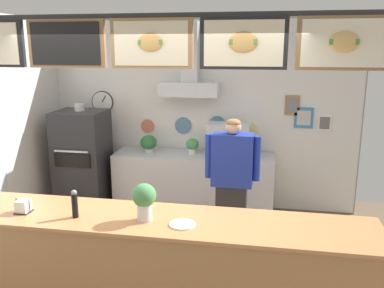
% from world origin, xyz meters
% --- Properties ---
extents(back_wall_assembly, '(4.60, 2.76, 2.79)m').
position_xyz_m(back_wall_assembly, '(-0.01, 2.29, 1.49)').
color(back_wall_assembly, gray).
rests_on(back_wall_assembly, ground_plane).
extents(service_counter, '(3.82, 0.69, 1.00)m').
position_xyz_m(service_counter, '(0.00, -0.47, 0.50)').
color(service_counter, '#B77F4C').
rests_on(service_counter, ground_plane).
extents(back_prep_counter, '(2.29, 0.61, 0.89)m').
position_xyz_m(back_prep_counter, '(-0.04, 2.04, 0.44)').
color(back_prep_counter, '#B7BABF').
rests_on(back_prep_counter, ground_plane).
extents(pizza_oven, '(0.69, 0.67, 1.62)m').
position_xyz_m(pizza_oven, '(-1.64, 1.79, 0.76)').
color(pizza_oven, '#232326').
rests_on(pizza_oven, ground_plane).
extents(shop_worker, '(0.60, 0.23, 1.65)m').
position_xyz_m(shop_worker, '(0.62, 0.74, 0.88)').
color(shop_worker, '#232328').
rests_on(shop_worker, ground_plane).
extents(espresso_machine, '(0.59, 0.47, 0.47)m').
position_xyz_m(espresso_machine, '(0.45, 2.01, 1.12)').
color(espresso_machine, '#B7BABF').
rests_on(espresso_machine, back_prep_counter).
extents(potted_rosemary, '(0.24, 0.24, 0.25)m').
position_xyz_m(potted_rosemary, '(-0.71, 2.05, 1.03)').
color(potted_rosemary, beige).
rests_on(potted_rosemary, back_prep_counter).
extents(potted_oregano, '(0.19, 0.19, 0.23)m').
position_xyz_m(potted_oregano, '(-0.07, 2.07, 1.02)').
color(potted_oregano, beige).
rests_on(potted_oregano, back_prep_counter).
extents(condiment_plate, '(0.21, 0.21, 0.01)m').
position_xyz_m(condiment_plate, '(0.32, -0.57, 1.01)').
color(condiment_plate, white).
rests_on(condiment_plate, service_counter).
extents(pepper_grinder, '(0.05, 0.05, 0.24)m').
position_xyz_m(pepper_grinder, '(-0.59, -0.57, 1.12)').
color(pepper_grinder, black).
rests_on(pepper_grinder, service_counter).
extents(basil_vase, '(0.20, 0.20, 0.32)m').
position_xyz_m(basil_vase, '(-0.00, -0.53, 1.18)').
color(basil_vase, silver).
rests_on(basil_vase, service_counter).
extents(napkin_holder, '(0.13, 0.12, 0.13)m').
position_xyz_m(napkin_holder, '(-1.08, -0.56, 1.05)').
color(napkin_holder, '#262628').
rests_on(napkin_holder, service_counter).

